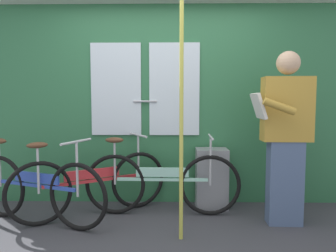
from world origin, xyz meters
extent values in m
cube|color=#38383D|center=(0.00, 0.00, -0.02)|extent=(5.59, 3.92, 0.04)
cube|color=#2D6B42|center=(0.00, 1.16, 1.19)|extent=(4.59, 0.08, 2.39)
cube|color=silver|center=(-0.55, 1.11, 1.38)|extent=(0.60, 0.02, 1.10)
cube|color=silver|center=(0.15, 1.11, 1.38)|extent=(0.60, 0.02, 1.10)
cylinder|color=#B2B2B7|center=(-0.20, 1.09, 1.24)|extent=(0.28, 0.02, 0.02)
cube|color=silver|center=(0.00, 1.06, 2.41)|extent=(4.59, 0.28, 0.04)
torus|color=black|center=(-0.27, 0.91, 0.33)|extent=(0.59, 0.37, 0.66)
torus|color=black|center=(-1.20, 0.36, 0.33)|extent=(0.59, 0.37, 0.66)
cube|color=red|center=(-0.73, 0.64, 0.39)|extent=(0.90, 0.55, 0.03)
cube|color=red|center=(-0.73, 0.64, 0.47)|extent=(0.53, 0.33, 0.10)
cylinder|color=#B7B7BC|center=(-1.20, 0.36, 0.57)|extent=(0.02, 0.02, 0.49)
ellipsoid|color=brown|center=(-1.20, 0.36, 0.81)|extent=(0.22, 0.18, 0.06)
cylinder|color=#B7B7BC|center=(-0.27, 0.91, 0.59)|extent=(0.02, 0.02, 0.53)
cylinder|color=#B7B7BC|center=(-0.27, 0.91, 0.85)|extent=(0.24, 0.39, 0.02)
torus|color=black|center=(0.54, 0.68, 0.33)|extent=(0.67, 0.06, 0.67)
torus|color=black|center=(-0.50, 0.70, 0.33)|extent=(0.67, 0.06, 0.67)
cube|color=#9EDBC6|center=(0.02, 0.69, 0.39)|extent=(0.99, 0.05, 0.03)
cube|color=#9EDBC6|center=(0.02, 0.69, 0.47)|extent=(0.57, 0.04, 0.10)
cylinder|color=#B7B7BC|center=(-0.50, 0.70, 0.58)|extent=(0.02, 0.02, 0.49)
ellipsoid|color=brown|center=(-0.50, 0.70, 0.82)|extent=(0.20, 0.09, 0.06)
cylinder|color=#B7B7BC|center=(0.54, 0.68, 0.60)|extent=(0.02, 0.02, 0.53)
cylinder|color=#B7B7BC|center=(0.54, 0.68, 0.86)|extent=(0.03, 0.44, 0.02)
torus|color=black|center=(-0.78, 0.25, 0.33)|extent=(0.64, 0.27, 0.67)
torus|color=black|center=(-1.71, 0.60, 0.33)|extent=(0.64, 0.27, 0.67)
cube|color=#2D4CB2|center=(-1.25, 0.43, 0.39)|extent=(0.90, 0.36, 0.03)
cube|color=#2D4CB2|center=(-1.25, 0.43, 0.47)|extent=(0.53, 0.22, 0.10)
cylinder|color=#B7B7BC|center=(-1.71, 0.60, 0.58)|extent=(0.02, 0.02, 0.49)
cylinder|color=#B7B7BC|center=(-0.78, 0.25, 0.60)|extent=(0.02, 0.02, 0.53)
cylinder|color=#B7B7BC|center=(-0.78, 0.25, 0.86)|extent=(0.17, 0.42, 0.02)
cube|color=slate|center=(1.26, 0.46, 0.42)|extent=(0.34, 0.19, 0.85)
cube|color=#B78C33|center=(1.26, 0.46, 1.17)|extent=(0.48, 0.21, 0.64)
sphere|color=tan|center=(1.26, 0.46, 1.62)|extent=(0.23, 0.23, 0.23)
cube|color=silver|center=(0.98, 0.47, 1.20)|extent=(0.12, 0.34, 0.26)
cylinder|color=#B78C33|center=(1.12, 0.25, 1.20)|extent=(0.31, 0.08, 0.17)
cylinder|color=#B78C33|center=(1.13, 0.68, 1.20)|extent=(0.31, 0.08, 0.17)
cube|color=gray|center=(0.59, 0.94, 0.35)|extent=(0.36, 0.28, 0.69)
cylinder|color=#C6C14C|center=(0.21, 0.09, 1.19)|extent=(0.04, 0.04, 2.39)
camera|label=1|loc=(0.14, -2.66, 1.25)|focal=33.48mm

